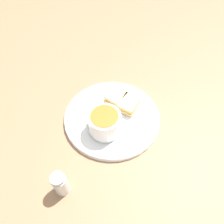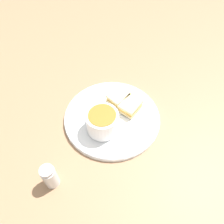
{
  "view_description": "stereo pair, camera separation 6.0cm",
  "coord_description": "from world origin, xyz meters",
  "px_view_note": "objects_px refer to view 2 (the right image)",
  "views": [
    {
      "loc": [
        0.45,
        0.02,
        0.62
      ],
      "look_at": [
        0.0,
        0.0,
        0.04
      ],
      "focal_mm": 35.0,
      "sensor_mm": 36.0,
      "label": 1
    },
    {
      "loc": [
        0.44,
        0.08,
        0.62
      ],
      "look_at": [
        0.0,
        0.0,
        0.04
      ],
      "focal_mm": 35.0,
      "sensor_mm": 36.0,
      "label": 2
    }
  ],
  "objects_px": {
    "soup_bowl": "(102,122)",
    "spoon": "(89,119)",
    "sandwich_half_far": "(119,97)",
    "salt_shaker": "(50,176)",
    "sandwich_half_near": "(130,106)"
  },
  "relations": [
    {
      "from": "spoon",
      "to": "salt_shaker",
      "type": "relative_size",
      "value": 1.34
    },
    {
      "from": "soup_bowl",
      "to": "sandwich_half_near",
      "type": "distance_m",
      "value": 0.13
    },
    {
      "from": "soup_bowl",
      "to": "sandwich_half_near",
      "type": "relative_size",
      "value": 1.14
    },
    {
      "from": "spoon",
      "to": "sandwich_half_far",
      "type": "relative_size",
      "value": 1.26
    },
    {
      "from": "spoon",
      "to": "sandwich_half_far",
      "type": "bearing_deg",
      "value": 131.59
    },
    {
      "from": "soup_bowl",
      "to": "sandwich_half_far",
      "type": "relative_size",
      "value": 1.12
    },
    {
      "from": "salt_shaker",
      "to": "sandwich_half_near",
      "type": "bearing_deg",
      "value": 147.42
    },
    {
      "from": "spoon",
      "to": "salt_shaker",
      "type": "distance_m",
      "value": 0.23
    },
    {
      "from": "sandwich_half_far",
      "to": "salt_shaker",
      "type": "bearing_deg",
      "value": -23.38
    },
    {
      "from": "soup_bowl",
      "to": "spoon",
      "type": "xyz_separation_m",
      "value": [
        -0.03,
        -0.05,
        -0.03
      ]
    },
    {
      "from": "spoon",
      "to": "sandwich_half_near",
      "type": "bearing_deg",
      "value": 109.2
    },
    {
      "from": "spoon",
      "to": "sandwich_half_far",
      "type": "distance_m",
      "value": 0.13
    },
    {
      "from": "soup_bowl",
      "to": "sandwich_half_far",
      "type": "bearing_deg",
      "value": 165.64
    },
    {
      "from": "soup_bowl",
      "to": "sandwich_half_near",
      "type": "bearing_deg",
      "value": 140.5
    },
    {
      "from": "sandwich_half_far",
      "to": "salt_shaker",
      "type": "relative_size",
      "value": 1.06
    }
  ]
}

